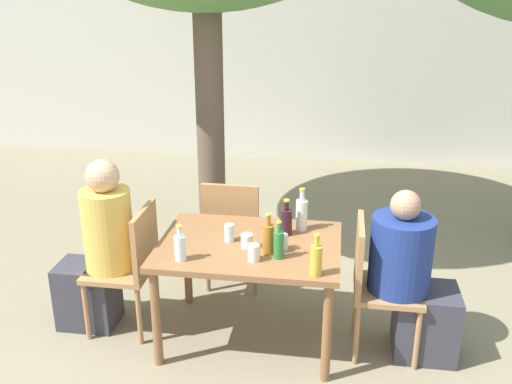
# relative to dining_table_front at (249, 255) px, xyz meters

# --- Properties ---
(ground_plane) EXTENTS (30.00, 30.00, 0.00)m
(ground_plane) POSITION_rel_dining_table_front_xyz_m (0.00, 0.00, -0.64)
(ground_plane) COLOR gray
(cafe_building_wall) EXTENTS (10.00, 0.08, 2.80)m
(cafe_building_wall) POSITION_rel_dining_table_front_xyz_m (0.00, 4.35, 0.76)
(cafe_building_wall) COLOR beige
(cafe_building_wall) RESTS_ON ground_plane
(dining_table_front) EXTENTS (1.20, 0.88, 0.73)m
(dining_table_front) POSITION_rel_dining_table_front_xyz_m (0.00, 0.00, 0.00)
(dining_table_front) COLOR brown
(dining_table_front) RESTS_ON ground_plane
(patio_chair_0) EXTENTS (0.44, 0.44, 0.93)m
(patio_chair_0) POSITION_rel_dining_table_front_xyz_m (-0.83, 0.00, -0.11)
(patio_chair_0) COLOR #A87A4C
(patio_chair_0) RESTS_ON ground_plane
(patio_chair_1) EXTENTS (0.44, 0.44, 0.93)m
(patio_chair_1) POSITION_rel_dining_table_front_xyz_m (0.83, 0.00, -0.11)
(patio_chair_1) COLOR #A87A4C
(patio_chair_1) RESTS_ON ground_plane
(patio_chair_2) EXTENTS (0.44, 0.44, 0.93)m
(patio_chair_2) POSITION_rel_dining_table_front_xyz_m (-0.24, 0.67, -0.11)
(patio_chair_2) COLOR #A87A4C
(patio_chair_2) RESTS_ON ground_plane
(person_seated_0) EXTENTS (0.57, 0.34, 1.26)m
(person_seated_0) POSITION_rel_dining_table_front_xyz_m (-1.07, -0.00, -0.07)
(person_seated_0) COLOR #383842
(person_seated_0) RESTS_ON ground_plane
(person_seated_1) EXTENTS (0.60, 0.40, 1.16)m
(person_seated_1) POSITION_rel_dining_table_front_xyz_m (1.07, -0.00, -0.12)
(person_seated_1) COLOR #383842
(person_seated_1) RESTS_ON ground_plane
(water_bottle_0) EXTENTS (0.07, 0.07, 0.23)m
(water_bottle_0) POSITION_rel_dining_table_front_xyz_m (-0.38, -0.30, 0.18)
(water_bottle_0) COLOR silver
(water_bottle_0) RESTS_ON dining_table_front
(water_bottle_1) EXTENTS (0.08, 0.08, 0.30)m
(water_bottle_1) POSITION_rel_dining_table_front_xyz_m (0.32, 0.27, 0.21)
(water_bottle_1) COLOR silver
(water_bottle_1) RESTS_ON dining_table_front
(amber_bottle_2) EXTENTS (0.07, 0.07, 0.28)m
(amber_bottle_2) POSITION_rel_dining_table_front_xyz_m (0.14, -0.13, 0.20)
(amber_bottle_2) COLOR #9E661E
(amber_bottle_2) RESTS_ON dining_table_front
(oil_cruet_3) EXTENTS (0.07, 0.07, 0.26)m
(oil_cruet_3) POSITION_rel_dining_table_front_xyz_m (0.46, -0.36, 0.19)
(oil_cruet_3) COLOR gold
(oil_cruet_3) RESTS_ON dining_table_front
(green_bottle_4) EXTENTS (0.06, 0.06, 0.25)m
(green_bottle_4) POSITION_rel_dining_table_front_xyz_m (0.21, -0.18, 0.19)
(green_bottle_4) COLOR #287A38
(green_bottle_4) RESTS_ON dining_table_front
(wine_bottle_5) EXTENTS (0.08, 0.08, 0.25)m
(wine_bottle_5) POSITION_rel_dining_table_front_xyz_m (0.23, 0.18, 0.19)
(wine_bottle_5) COLOR #331923
(wine_bottle_5) RESTS_ON dining_table_front
(drinking_glass_0) EXTENTS (0.08, 0.08, 0.11)m
(drinking_glass_0) POSITION_rel_dining_table_front_xyz_m (0.07, -0.24, 0.14)
(drinking_glass_0) COLOR silver
(drinking_glass_0) RESTS_ON dining_table_front
(drinking_glass_1) EXTENTS (0.08, 0.08, 0.09)m
(drinking_glass_1) POSITION_rel_dining_table_front_xyz_m (-0.01, -0.06, 0.13)
(drinking_glass_1) COLOR white
(drinking_glass_1) RESTS_ON dining_table_front
(drinking_glass_2) EXTENTS (0.07, 0.07, 0.11)m
(drinking_glass_2) POSITION_rel_dining_table_front_xyz_m (0.23, -0.06, 0.14)
(drinking_glass_2) COLOR silver
(drinking_glass_2) RESTS_ON dining_table_front
(drinking_glass_3) EXTENTS (0.06, 0.06, 0.12)m
(drinking_glass_3) POSITION_rel_dining_table_front_xyz_m (-0.14, 0.02, 0.15)
(drinking_glass_3) COLOR silver
(drinking_glass_3) RESTS_ON dining_table_front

